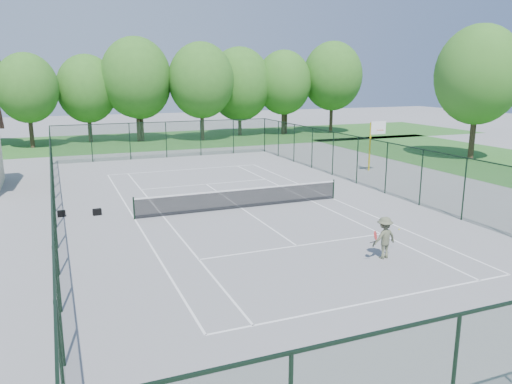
% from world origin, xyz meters
% --- Properties ---
extents(ground, '(140.00, 140.00, 0.00)m').
position_xyz_m(ground, '(0.00, 0.00, 0.00)').
color(ground, gray).
rests_on(ground, ground).
extents(grass_far, '(80.00, 16.00, 0.01)m').
position_xyz_m(grass_far, '(0.00, 30.00, 0.01)').
color(grass_far, '#337029').
rests_on(grass_far, ground).
extents(court_lines, '(11.05, 23.85, 0.01)m').
position_xyz_m(court_lines, '(0.00, 0.00, 0.00)').
color(court_lines, white).
rests_on(court_lines, ground).
extents(tennis_net, '(11.08, 0.08, 1.10)m').
position_xyz_m(tennis_net, '(0.00, 0.00, 0.58)').
color(tennis_net, black).
rests_on(tennis_net, ground).
extents(fence_enclosure, '(18.05, 36.05, 3.02)m').
position_xyz_m(fence_enclosure, '(0.00, 0.00, 1.56)').
color(fence_enclosure, '#1A3920').
rests_on(fence_enclosure, ground).
extents(tree_line_far, '(39.40, 6.40, 9.70)m').
position_xyz_m(tree_line_far, '(0.00, 30.00, 5.99)').
color(tree_line_far, '#3E2F21').
rests_on(tree_line_far, ground).
extents(basketball_goal, '(1.20, 1.43, 3.65)m').
position_xyz_m(basketball_goal, '(12.37, 6.02, 2.57)').
color(basketball_goal, gold).
rests_on(basketball_goal, ground).
extents(tree_side, '(6.82, 6.82, 10.79)m').
position_xyz_m(tree_side, '(23.18, 7.66, 6.81)').
color(tree_side, '#3E2F21').
rests_on(tree_side, ground).
extents(sports_bag_a, '(0.39, 0.24, 0.30)m').
position_xyz_m(sports_bag_a, '(-8.73, 1.84, 0.15)').
color(sports_bag_a, black).
rests_on(sports_bag_a, ground).
extents(sports_bag_b, '(0.43, 0.29, 0.31)m').
position_xyz_m(sports_bag_b, '(-7.09, 1.48, 0.16)').
color(sports_bag_b, black).
rests_on(sports_bag_b, ground).
extents(tennis_player, '(1.89, 0.93, 1.61)m').
position_xyz_m(tennis_player, '(2.41, -8.85, 0.80)').
color(tennis_player, '#585D44').
rests_on(tennis_player, ground).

